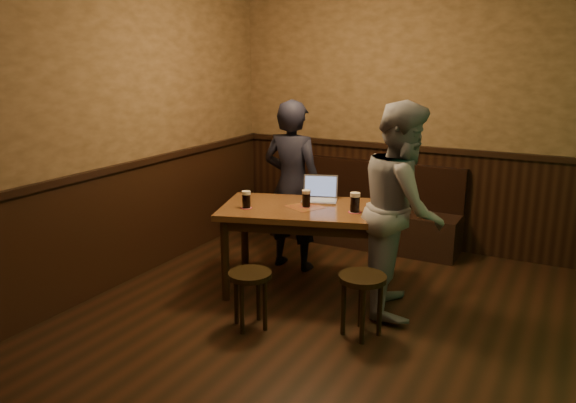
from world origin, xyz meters
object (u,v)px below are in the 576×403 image
(bench, at_px, (364,217))
(stool_right, at_px, (362,288))
(laptop, at_px, (320,194))
(pub_table, at_px, (305,218))
(pint_left, at_px, (246,200))
(pint_mid, at_px, (306,199))
(stool_left, at_px, (250,283))
(pint_right, at_px, (355,202))
(person_grey, at_px, (402,208))
(person_suit, at_px, (292,186))

(bench, height_order, stool_right, bench)
(bench, distance_m, laptop, 1.39)
(pub_table, distance_m, stool_right, 1.02)
(pint_left, relative_size, pint_mid, 1.00)
(stool_left, height_order, laptop, laptop)
(bench, xyz_separation_m, pint_right, (0.46, -1.50, 0.59))
(pint_mid, height_order, laptop, laptop)
(pub_table, height_order, pint_mid, pint_mid)
(pint_left, bearing_deg, laptop, 50.26)
(stool_right, xyz_separation_m, laptop, (-0.77, 0.86, 0.47))
(stool_right, bearing_deg, pint_right, 117.21)
(pint_left, bearing_deg, bench, 76.14)
(pint_mid, distance_m, person_grey, 0.88)
(pint_left, bearing_deg, pub_table, 32.28)
(pint_mid, bearing_deg, laptop, 88.94)
(stool_right, relative_size, pint_left, 3.15)
(pub_table, bearing_deg, pint_right, -12.24)
(pub_table, relative_size, person_suit, 0.98)
(laptop, bearing_deg, pint_mid, -110.16)
(bench, bearing_deg, pint_left, -103.86)
(stool_right, xyz_separation_m, pint_left, (-1.23, 0.30, 0.49))
(stool_right, bearing_deg, pub_table, 143.33)
(pub_table, distance_m, stool_left, 0.94)
(stool_right, xyz_separation_m, pint_right, (-0.32, 0.63, 0.50))
(pint_left, distance_m, person_grey, 1.38)
(laptop, xyz_separation_m, person_suit, (-0.40, 0.21, -0.00))
(stool_left, xyz_separation_m, person_suit, (-0.33, 1.36, 0.49))
(pub_table, xyz_separation_m, pint_left, (-0.45, -0.29, 0.19))
(pint_mid, bearing_deg, person_suit, 129.26)
(bench, bearing_deg, laptop, -89.33)
(pint_left, xyz_separation_m, pint_right, (0.91, 0.33, 0.01))
(laptop, distance_m, person_grey, 0.90)
(bench, height_order, pint_left, pint_left)
(person_grey, bearing_deg, pint_mid, 76.20)
(pint_right, bearing_deg, person_suit, 152.64)
(bench, distance_m, person_suit, 1.26)
(person_suit, bearing_deg, person_grey, 161.26)
(bench, distance_m, person_grey, 1.84)
(stool_right, bearing_deg, stool_left, -160.76)
(stool_left, bearing_deg, pint_left, 123.75)
(pub_table, bearing_deg, stool_right, -54.37)
(laptop, xyz_separation_m, person_grey, (0.87, -0.23, 0.03))
(pint_mid, bearing_deg, pint_left, -148.56)
(stool_left, relative_size, pint_left, 2.97)
(laptop, bearing_deg, pint_right, -46.61)
(pub_table, height_order, person_grey, person_grey)
(pint_left, xyz_separation_m, person_suit, (0.06, 0.77, -0.02))
(pub_table, distance_m, person_grey, 0.91)
(stool_left, distance_m, laptop, 1.25)
(pub_table, relative_size, pint_right, 9.52)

